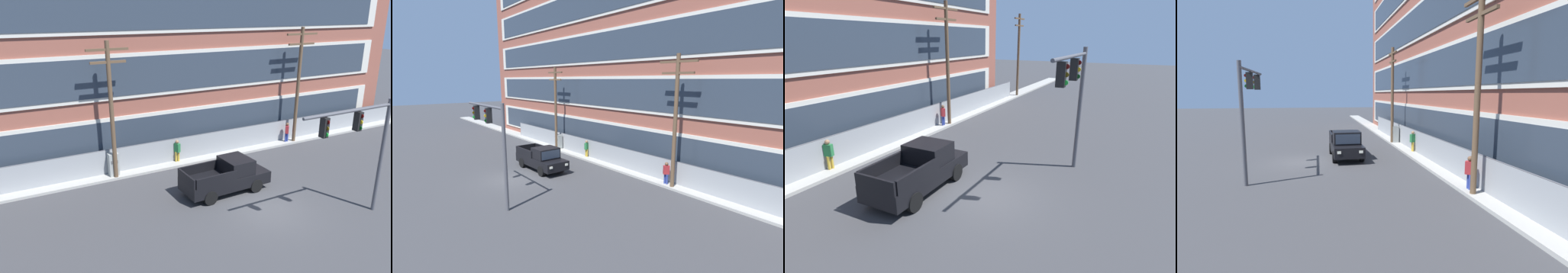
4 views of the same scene
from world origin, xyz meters
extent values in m
plane|color=#38383A|center=(0.00, 0.00, 0.00)|extent=(160.00, 160.00, 0.00)
cube|color=#9E9B93|center=(0.00, 8.06, 0.08)|extent=(80.00, 1.68, 0.16)
cube|color=brown|center=(-2.10, 13.81, 9.83)|extent=(42.85, 9.81, 19.66)
cube|color=beige|center=(-2.10, 8.85, 2.16)|extent=(39.43, 0.10, 2.83)
cube|color=#2D3844|center=(-2.10, 8.79, 2.16)|extent=(37.71, 0.06, 2.36)
cube|color=beige|center=(-2.10, 8.85, 6.09)|extent=(39.43, 0.10, 2.83)
cube|color=#2D3844|center=(-2.10, 8.79, 6.09)|extent=(37.71, 0.06, 2.36)
cube|color=beige|center=(-2.10, 8.85, 10.03)|extent=(39.43, 0.10, 2.83)
cube|color=#2D3844|center=(-2.10, 8.79, 10.03)|extent=(37.71, 0.06, 2.36)
cube|color=gray|center=(2.93, 8.13, 0.87)|extent=(37.31, 0.04, 1.74)
cylinder|color=#4C4C51|center=(2.93, 8.13, 1.74)|extent=(37.31, 0.05, 0.05)
cylinder|color=#4C4C51|center=(4.91, -2.61, 3.00)|extent=(0.20, 0.20, 6.01)
cylinder|color=#4C4C51|center=(2.16, -2.61, 5.71)|extent=(5.50, 0.14, 0.14)
cube|color=black|center=(2.79, -2.61, 5.16)|extent=(0.28, 0.32, 0.90)
cylinder|color=#4B0807|center=(2.79, -2.79, 5.44)|extent=(0.04, 0.18, 0.18)
cylinder|color=gold|center=(2.79, -2.79, 5.16)|extent=(0.04, 0.18, 0.18)
cylinder|color=#0A4011|center=(2.79, -2.79, 4.88)|extent=(0.04, 0.18, 0.18)
cube|color=black|center=(0.67, -2.61, 5.16)|extent=(0.28, 0.32, 0.90)
cylinder|color=#4B0807|center=(0.67, -2.79, 5.44)|extent=(0.04, 0.18, 0.18)
cylinder|color=#503E08|center=(0.67, -2.79, 5.16)|extent=(0.04, 0.18, 0.18)
cylinder|color=green|center=(0.67, -2.79, 4.88)|extent=(0.04, 0.18, 0.18)
cube|color=black|center=(-0.89, 2.81, 0.75)|extent=(5.16, 2.08, 0.70)
cube|color=black|center=(-0.18, 2.82, 1.52)|extent=(1.57, 1.84, 0.85)
cube|color=#283342|center=(0.61, 2.84, 1.52)|extent=(0.10, 1.61, 0.64)
cube|color=black|center=(-2.07, 3.70, 1.38)|extent=(2.56, 0.18, 0.56)
cube|color=black|center=(-2.02, 1.86, 1.38)|extent=(2.56, 0.18, 0.56)
cube|color=black|center=(-3.41, 2.75, 1.38)|extent=(0.14, 1.88, 0.56)
cylinder|color=black|center=(0.62, 3.74, 0.40)|extent=(0.81, 0.28, 0.80)
cylinder|color=black|center=(0.66, 1.94, 0.40)|extent=(0.81, 0.28, 0.80)
cylinder|color=black|center=(-2.45, 3.67, 0.40)|extent=(0.81, 0.28, 0.80)
cylinder|color=black|center=(-2.41, 1.87, 0.40)|extent=(0.81, 0.28, 0.80)
cube|color=white|center=(1.66, 3.55, 0.85)|extent=(0.07, 0.24, 0.16)
cube|color=white|center=(1.70, 2.18, 0.85)|extent=(0.07, 0.24, 0.16)
cylinder|color=brown|center=(-5.95, 7.42, 4.21)|extent=(0.26, 0.26, 8.42)
cube|color=brown|center=(-5.95, 7.42, 7.92)|extent=(2.43, 0.14, 0.14)
cube|color=brown|center=(-5.95, 7.42, 7.22)|extent=(2.06, 0.14, 0.14)
cylinder|color=brown|center=(8.42, 7.50, 4.42)|extent=(0.26, 0.26, 8.83)
cube|color=brown|center=(8.42, 7.50, 8.33)|extent=(2.79, 0.14, 0.14)
cube|color=brown|center=(8.42, 7.50, 7.63)|extent=(2.37, 0.14, 0.14)
cube|color=#939993|center=(-5.99, 7.73, 0.80)|extent=(0.61, 0.51, 1.61)
cube|color=#515151|center=(-5.99, 7.47, 1.12)|extent=(0.42, 0.02, 0.20)
cylinder|color=navy|center=(7.72, 7.64, 0.42)|extent=(0.14, 0.14, 0.85)
cylinder|color=navy|center=(7.90, 7.64, 0.42)|extent=(0.14, 0.14, 0.85)
cube|color=maroon|center=(7.81, 7.64, 1.15)|extent=(0.43, 0.46, 0.60)
sphere|color=brown|center=(7.81, 7.64, 1.57)|extent=(0.24, 0.24, 0.24)
cylinder|color=#B7932D|center=(-1.60, 7.93, 0.42)|extent=(0.14, 0.14, 0.85)
cylinder|color=#B7932D|center=(-1.42, 7.93, 0.42)|extent=(0.14, 0.14, 0.85)
cube|color=#236B38|center=(-1.51, 7.93, 1.15)|extent=(0.37, 0.46, 0.60)
sphere|color=#8C6647|center=(-1.51, 7.93, 1.57)|extent=(0.24, 0.24, 0.24)
camera|label=1|loc=(-11.71, -13.98, 10.09)|focal=35.00mm
camera|label=2|loc=(20.31, -8.89, 7.23)|focal=28.00mm
camera|label=3|loc=(-10.28, -5.26, 6.37)|focal=28.00mm
camera|label=4|loc=(20.22, 0.93, 4.47)|focal=28.00mm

